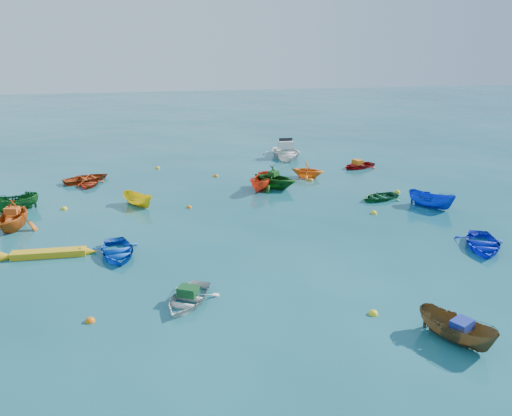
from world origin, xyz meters
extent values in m
plane|color=#0A4249|center=(0.00, 0.00, 0.00)|extent=(160.00, 160.00, 0.00)
imported|color=blue|center=(-7.52, 0.71, 0.00)|extent=(2.68, 3.42, 0.65)
imported|color=silver|center=(-4.68, -4.42, 0.00)|extent=(3.04, 3.34, 0.57)
imported|color=brown|center=(3.84, -8.84, 0.00)|extent=(2.21, 2.91, 1.06)
imported|color=#1024D3|center=(9.66, -2.05, 0.00)|extent=(3.48, 3.90, 0.67)
imported|color=#CE5913|center=(-13.08, 5.50, 0.00)|extent=(3.24, 3.59, 1.66)
imported|color=yellow|center=(-6.64, 8.07, 0.00)|extent=(2.30, 2.51, 0.96)
imported|color=#125128|center=(8.20, 6.20, 0.00)|extent=(3.02, 2.51, 0.54)
imported|color=#A5330D|center=(-10.29, 14.42, 0.00)|extent=(3.88, 3.48, 0.66)
imported|color=red|center=(1.40, 9.82, 0.00)|extent=(2.51, 3.20, 1.18)
imported|color=#135215|center=(2.35, 10.05, 0.00)|extent=(4.20, 4.21, 1.68)
imported|color=#A30D0E|center=(10.19, 14.21, 0.00)|extent=(3.26, 2.76, 0.58)
imported|color=#0E31B9|center=(10.52, 4.11, 0.00)|extent=(2.59, 2.90, 1.10)
imported|color=red|center=(-10.01, 13.35, 0.00)|extent=(2.06, 2.69, 0.52)
imported|color=orange|center=(5.43, 12.35, 0.00)|extent=(3.08, 2.97, 1.25)
imported|color=#13521B|center=(-13.79, 8.59, 0.00)|extent=(3.10, 1.96, 1.12)
imported|color=silver|center=(5.54, 18.99, 0.00)|extent=(3.64, 4.89, 1.58)
cube|color=#124A20|center=(-4.63, -4.34, 0.46)|extent=(0.90, 0.83, 0.35)
cube|color=navy|center=(3.91, -8.97, 0.70)|extent=(0.86, 0.79, 0.34)
cube|color=#DA5216|center=(-13.07, 5.55, 0.99)|extent=(0.77, 0.63, 0.33)
cube|color=#124A16|center=(2.28, 10.12, 1.01)|extent=(0.84, 0.84, 0.33)
cube|color=orange|center=(10.09, 14.18, 0.47)|extent=(0.78, 0.90, 0.37)
sphere|color=orange|center=(-8.18, -5.04, 0.00)|extent=(0.36, 0.36, 0.36)
sphere|color=yellow|center=(1.91, -6.67, 0.00)|extent=(0.35, 0.35, 0.35)
sphere|color=yellow|center=(-10.95, 8.30, 0.00)|extent=(0.35, 0.35, 0.35)
sphere|color=orange|center=(-3.66, 7.06, 0.00)|extent=(0.31, 0.31, 0.31)
sphere|color=yellow|center=(6.71, 3.75, 0.00)|extent=(0.37, 0.37, 0.37)
sphere|color=orange|center=(5.34, 11.31, 0.00)|extent=(0.39, 0.39, 0.39)
sphere|color=yellow|center=(-5.28, 17.25, 0.00)|extent=(0.34, 0.34, 0.34)
sphere|color=orange|center=(-1.14, 13.89, 0.00)|extent=(0.38, 0.38, 0.38)
sphere|color=yellow|center=(10.02, 7.33, 0.00)|extent=(0.37, 0.37, 0.37)
camera|label=1|loc=(-5.62, -21.48, 9.52)|focal=35.00mm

